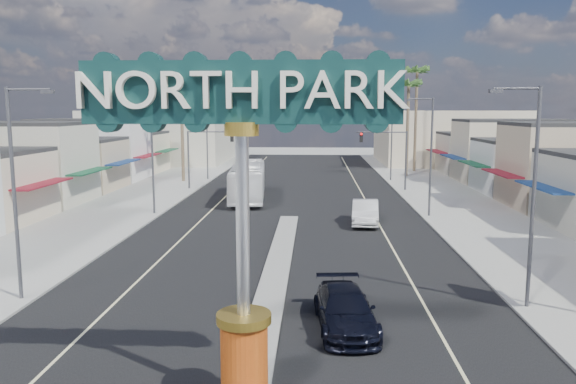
# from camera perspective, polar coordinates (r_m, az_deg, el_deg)

# --- Properties ---
(ground) EXTENTS (160.00, 160.00, 0.00)m
(ground) POSITION_cam_1_polar(r_m,az_deg,el_deg) (43.28, 0.20, -2.43)
(ground) COLOR gray
(ground) RESTS_ON ground
(road) EXTENTS (20.00, 120.00, 0.01)m
(road) POSITION_cam_1_polar(r_m,az_deg,el_deg) (43.27, 0.20, -2.43)
(road) COLOR black
(road) RESTS_ON ground
(median_island) EXTENTS (1.30, 30.00, 0.16)m
(median_island) POSITION_cam_1_polar(r_m,az_deg,el_deg) (27.72, -1.29, -8.43)
(median_island) COLOR gray
(median_island) RESTS_ON ground
(sidewalk_left) EXTENTS (8.00, 120.00, 0.12)m
(sidewalk_left) POSITION_cam_1_polar(r_m,az_deg,el_deg) (46.05, -17.49, -2.09)
(sidewalk_left) COLOR gray
(sidewalk_left) RESTS_ON ground
(sidewalk_right) EXTENTS (8.00, 120.00, 0.12)m
(sidewalk_right) POSITION_cam_1_polar(r_m,az_deg,el_deg) (44.88, 18.38, -2.39)
(sidewalk_right) COLOR gray
(sidewalk_right) RESTS_ON ground
(storefront_row_left) EXTENTS (12.00, 42.00, 6.00)m
(storefront_row_left) POSITION_cam_1_polar(r_m,az_deg,el_deg) (61.43, -22.21, 2.96)
(storefront_row_left) COLOR beige
(storefront_row_left) RESTS_ON ground
(storefront_row_right) EXTENTS (12.00, 42.00, 6.00)m
(storefront_row_right) POSITION_cam_1_polar(r_m,az_deg,el_deg) (59.93, 24.43, 2.72)
(storefront_row_right) COLOR #B7B29E
(storefront_row_right) RESTS_ON ground
(backdrop_far_left) EXTENTS (20.00, 20.00, 8.00)m
(backdrop_far_left) POSITION_cam_1_polar(r_m,az_deg,el_deg) (90.77, -12.56, 5.54)
(backdrop_far_left) COLOR #B7B29E
(backdrop_far_left) RESTS_ON ground
(backdrop_far_right) EXTENTS (20.00, 20.00, 8.00)m
(backdrop_far_right) POSITION_cam_1_polar(r_m,az_deg,el_deg) (89.85, 15.76, 5.40)
(backdrop_far_right) COLOR beige
(backdrop_far_right) RESTS_ON ground
(gateway_sign) EXTENTS (8.20, 1.50, 9.15)m
(gateway_sign) POSITION_cam_1_polar(r_m,az_deg,el_deg) (14.73, -4.67, -0.05)
(gateway_sign) COLOR #BE400E
(gateway_sign) RESTS_ON median_island
(traffic_signal_left) EXTENTS (5.09, 0.45, 6.00)m
(traffic_signal_left) POSITION_cam_1_polar(r_m,az_deg,el_deg) (57.67, -8.34, 4.45)
(traffic_signal_left) COLOR #47474C
(traffic_signal_left) RESTS_ON ground
(traffic_signal_right) EXTENTS (5.09, 0.45, 6.00)m
(traffic_signal_right) POSITION_cam_1_polar(r_m,az_deg,el_deg) (57.06, 10.13, 4.37)
(traffic_signal_right) COLOR #47474C
(traffic_signal_right) RESTS_ON ground
(streetlight_l_near) EXTENTS (2.03, 0.22, 9.00)m
(streetlight_l_near) POSITION_cam_1_polar(r_m,az_deg,el_deg) (25.81, -25.80, 0.81)
(streetlight_l_near) COLOR #47474C
(streetlight_l_near) RESTS_ON ground
(streetlight_l_mid) EXTENTS (2.03, 0.22, 9.00)m
(streetlight_l_mid) POSITION_cam_1_polar(r_m,az_deg,el_deg) (44.33, -13.43, 4.20)
(streetlight_l_mid) COLOR #47474C
(streetlight_l_mid) RESTS_ON ground
(streetlight_l_far) EXTENTS (2.03, 0.22, 9.00)m
(streetlight_l_far) POSITION_cam_1_polar(r_m,az_deg,el_deg) (65.71, -8.09, 5.61)
(streetlight_l_far) COLOR #47474C
(streetlight_l_far) RESTS_ON ground
(streetlight_r_near) EXTENTS (2.03, 0.22, 9.00)m
(streetlight_r_near) POSITION_cam_1_polar(r_m,az_deg,el_deg) (24.23, 23.37, 0.52)
(streetlight_r_near) COLOR #47474C
(streetlight_r_near) RESTS_ON ground
(streetlight_r_mid) EXTENTS (2.03, 0.22, 9.00)m
(streetlight_r_mid) POSITION_cam_1_polar(r_m,az_deg,el_deg) (43.43, 14.13, 4.10)
(streetlight_r_mid) COLOR #47474C
(streetlight_r_mid) RESTS_ON ground
(streetlight_r_far) EXTENTS (2.03, 0.22, 9.00)m
(streetlight_r_far) POSITION_cam_1_polar(r_m,az_deg,el_deg) (65.11, 10.34, 5.53)
(streetlight_r_far) COLOR #47474C
(streetlight_r_far) RESTS_ON ground
(palm_left_far) EXTENTS (2.60, 2.60, 13.10)m
(palm_left_far) POSITION_cam_1_polar(r_m,az_deg,el_deg) (64.32, -10.84, 11.22)
(palm_left_far) COLOR brown
(palm_left_far) RESTS_ON ground
(palm_right_mid) EXTENTS (2.60, 2.60, 12.10)m
(palm_right_mid) POSITION_cam_1_polar(r_m,az_deg,el_deg) (69.42, 12.16, 10.22)
(palm_right_mid) COLOR brown
(palm_right_mid) RESTS_ON ground
(palm_right_far) EXTENTS (2.60, 2.60, 14.10)m
(palm_right_far) POSITION_cam_1_polar(r_m,az_deg,el_deg) (75.74, 12.98, 11.37)
(palm_right_far) COLOR brown
(palm_right_far) RESTS_ON ground
(suv_right) EXTENTS (2.49, 5.22, 1.47)m
(suv_right) POSITION_cam_1_polar(r_m,az_deg,el_deg) (21.36, 5.83, -11.81)
(suv_right) COLOR black
(suv_right) RESTS_ON ground
(car_parked_right) EXTENTS (2.22, 5.31, 1.71)m
(car_parked_right) POSITION_cam_1_polar(r_m,az_deg,el_deg) (40.38, 7.84, -2.06)
(car_parked_right) COLOR silver
(car_parked_right) RESTS_ON ground
(city_bus) EXTENTS (3.78, 12.37, 3.39)m
(city_bus) POSITION_cam_1_polar(r_m,az_deg,el_deg) (51.05, -4.11, 1.12)
(city_bus) COLOR white
(city_bus) RESTS_ON ground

